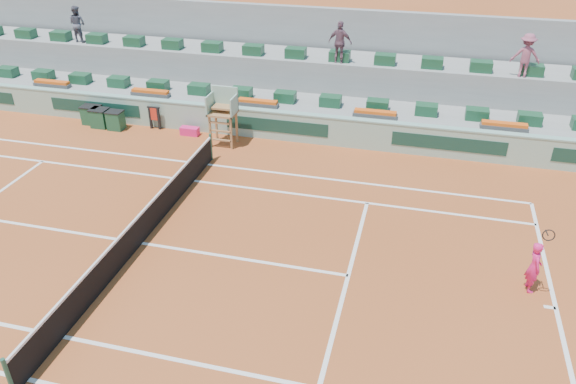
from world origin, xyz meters
name	(u,v)px	position (x,y,z in m)	size (l,w,h in m)	color
ground	(142,243)	(0.00, 0.00, 0.00)	(90.00, 90.00, 0.00)	#9B451E
seating_tier_lower	(248,103)	(0.00, 10.70, 0.60)	(36.00, 4.00, 1.20)	gray
seating_tier_upper	(258,78)	(0.00, 12.30, 1.30)	(36.00, 2.40, 2.60)	gray
stadium_back_wall	(267,50)	(0.00, 13.90, 2.20)	(36.00, 0.40, 4.40)	gray
player_bag	(190,131)	(-1.78, 7.94, 0.18)	(0.80, 0.35, 0.35)	#F31F71
spectator_left	(77,24)	(-8.96, 11.72, 3.46)	(0.84, 0.65, 1.72)	#52515F
spectator_mid	(340,42)	(4.04, 11.42, 3.50)	(1.05, 0.44, 1.80)	#734C5C
spectator_right	(526,55)	(11.61, 11.41, 3.48)	(1.13, 0.65, 1.75)	#994C61
court_lines	(142,243)	(0.00, 0.00, 0.01)	(23.89, 11.09, 0.01)	white
tennis_net	(140,229)	(0.00, 0.00, 0.53)	(0.10, 11.97, 1.10)	black
advertising_hoarding	(233,120)	(0.02, 8.50, 0.63)	(36.00, 0.34, 1.26)	#8FB49F
umpire_chair	(223,109)	(0.00, 7.50, 1.54)	(1.10, 0.90, 2.40)	#976639
seat_row_lower	(241,93)	(0.00, 9.80, 1.42)	(32.90, 0.60, 0.44)	#17472A
seat_row_upper	(253,50)	(0.00, 11.70, 2.82)	(32.90, 0.60, 0.44)	#17472A
flower_planters	(203,98)	(-1.50, 9.00, 1.33)	(26.80, 0.36, 0.28)	#494949
drink_cooler_a	(116,120)	(-5.16, 7.72, 0.42)	(0.69, 0.59, 0.84)	#17472C
drink_cooler_b	(100,118)	(-5.97, 7.80, 0.42)	(0.77, 0.66, 0.84)	#17472C
drink_cooler_c	(92,114)	(-6.52, 8.07, 0.42)	(0.83, 0.72, 0.84)	#17472C
towel_rack	(154,116)	(-3.51, 8.18, 0.60)	(0.58, 0.10, 1.03)	black
tennis_player	(534,266)	(11.27, 0.65, 0.77)	(0.44, 0.86, 2.28)	#F31F71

